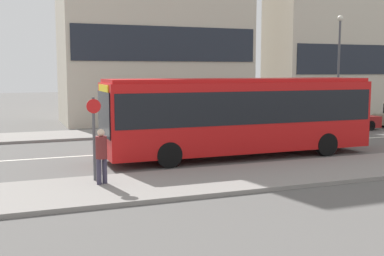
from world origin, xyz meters
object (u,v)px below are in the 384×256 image
Objects in this scene: city_bus at (240,112)px; street_lamp at (339,58)px; parked_car_0 at (344,119)px; bus_stop_sign at (94,132)px; pedestrian_near_stop at (101,153)px.

city_bus is 1.65× the size of street_lamp.
street_lamp is (0.81, 1.70, 3.62)m from parked_car_0.
bus_stop_sign is at bearing -152.38° from parked_car_0.
city_bus is 6.66× the size of pedestrian_near_stop.
parked_car_0 is at bearing -115.57° from street_lamp.
parked_car_0 is 2.43× the size of pedestrian_near_stop.
parked_car_0 is 0.60× the size of street_lamp.
parked_car_0 is at bearing -173.03° from pedestrian_near_stop.
city_bus is at bearing 23.11° from bus_stop_sign.
street_lamp is at bearing -169.92° from pedestrian_near_stop.
parked_car_0 is 1.57× the size of bus_stop_sign.
city_bus is 11.39m from parked_car_0.
bus_stop_sign is at bearing -152.84° from city_bus.
city_bus is 6.98m from bus_stop_sign.
city_bus reaches higher than parked_car_0.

